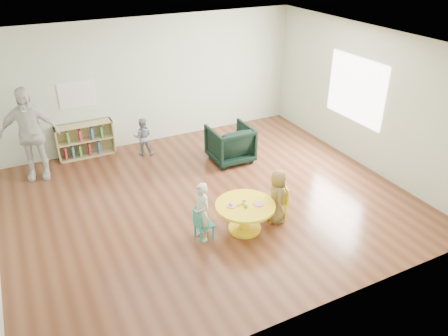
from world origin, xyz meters
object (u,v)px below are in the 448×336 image
at_px(kid_chair_left, 202,224).
at_px(bookshelf, 85,140).
at_px(child_right, 277,196).
at_px(toddler, 143,137).
at_px(adult_caretaker, 30,134).
at_px(child_left, 202,212).
at_px(kid_chair_right, 279,201).
at_px(activity_table, 245,212).
at_px(armchair, 230,144).

distance_m(kid_chair_left, bookshelf, 3.98).
height_order(child_right, toddler, child_right).
bearing_deg(adult_caretaker, toddler, 13.81).
xyz_separation_m(bookshelf, child_left, (1.05, -3.85, 0.13)).
bearing_deg(child_right, kid_chair_right, -27.85).
bearing_deg(bookshelf, activity_table, -65.76).
height_order(activity_table, kid_chair_left, activity_table).
bearing_deg(child_right, activity_table, 113.69).
relative_size(activity_table, bookshelf, 0.81).
bearing_deg(kid_chair_right, child_right, 139.73).
height_order(child_left, child_right, child_left).
height_order(child_left, adult_caretaker, adult_caretaker).
bearing_deg(armchair, bookshelf, -30.57).
bearing_deg(activity_table, bookshelf, 114.24).
bearing_deg(kid_chair_right, activity_table, 106.39).
bearing_deg(bookshelf, child_left, -74.69).
distance_m(armchair, child_left, 2.77).
bearing_deg(activity_table, child_left, 172.52).
bearing_deg(child_left, armchair, 136.09).
relative_size(child_right, adult_caretaker, 0.51).
xyz_separation_m(kid_chair_left, armchair, (1.65, 2.21, 0.12)).
bearing_deg(kid_chair_left, kid_chair_right, 86.71).
relative_size(child_left, child_right, 1.05).
xyz_separation_m(child_left, adult_caretaker, (-2.10, 3.31, 0.43)).
bearing_deg(activity_table, child_right, -0.95).
bearing_deg(activity_table, toddler, 100.50).
distance_m(activity_table, kid_chair_left, 0.73).
relative_size(kid_chair_left, armchair, 0.59).
xyz_separation_m(armchair, adult_caretaker, (-3.75, 1.09, 0.54)).
height_order(kid_chair_right, child_left, child_left).
bearing_deg(toddler, bookshelf, -4.56).
bearing_deg(child_left, adult_caretaker, -154.93).
relative_size(kid_chair_left, child_left, 0.51).
relative_size(kid_chair_right, child_right, 0.64).
relative_size(activity_table, adult_caretaker, 0.52).
height_order(bookshelf, armchair, armchair).
height_order(bookshelf, adult_caretaker, adult_caretaker).
xyz_separation_m(child_right, toddler, (-1.23, 3.42, -0.05)).
xyz_separation_m(bookshelf, toddler, (1.14, -0.53, 0.06)).
xyz_separation_m(bookshelf, adult_caretaker, (-1.05, -0.53, 0.56)).
xyz_separation_m(armchair, child_left, (-1.65, -2.22, 0.11)).
distance_m(bookshelf, child_right, 4.61).
bearing_deg(kid_chair_right, kid_chair_left, 100.06).
height_order(kid_chair_left, child_left, child_left).
height_order(bookshelf, toddler, toddler).
height_order(kid_chair_left, toddler, toddler).
relative_size(kid_chair_left, adult_caretaker, 0.27).
relative_size(armchair, adult_caretaker, 0.46).
relative_size(activity_table, toddler, 1.14).
bearing_deg(kid_chair_right, adult_caretaker, 58.41).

